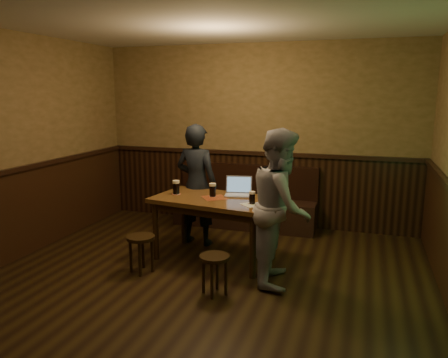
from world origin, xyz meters
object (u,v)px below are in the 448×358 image
bench (245,207)px  pint_right (252,198)px  laptop (238,190)px  pub_table (214,206)px  pint_mid (213,190)px  person_suit (197,185)px  pint_left (176,187)px  person_grey (281,206)px  stool_right (214,263)px  stool_left (141,243)px

bench → pint_right: bench is taller
bench → laptop: laptop is taller
pub_table → pint_mid: pint_mid is taller
person_suit → bench: bearing=-106.6°
pub_table → pint_left: 0.56m
bench → person_suit: person_suit is taller
pint_right → person_suit: person_suit is taller
pint_left → pint_mid: 0.49m
pint_mid → laptop: laptop is taller
bench → person_grey: person_grey is taller
stool_right → pint_right: pint_right is taller
pint_mid → bench: bearing=88.3°
pub_table → pint_mid: size_ratio=9.21×
bench → pub_table: bench is taller
pub_table → person_grey: bearing=-15.0°
stool_right → pub_table: bearing=109.2°
pub_table → pint_right: pint_right is taller
bench → person_grey: 2.10m
pint_right → laptop: (-0.27, 0.37, -0.01)m
bench → person_grey: size_ratio=1.29×
person_grey → laptop: bearing=40.7°
pub_table → laptop: laptop is taller
person_suit → laptop: bearing=166.3°
stool_right → laptop: laptop is taller
laptop → bench: bearing=90.5°
pub_table → stool_left: (-0.67, -0.66, -0.33)m
stool_right → pint_left: size_ratio=2.35×
stool_right → person_grey: bearing=43.8°
stool_right → laptop: bearing=94.1°
stool_left → bench: bearing=72.4°
pint_mid → person_suit: bearing=131.6°
stool_left → pub_table: bearing=44.8°
laptop → person_grey: bearing=-53.4°
pint_mid → laptop: size_ratio=0.46×
pint_mid → pint_right: pint_mid is taller
pint_mid → pint_right: 0.59m
stool_left → pint_right: bearing=23.6°
pint_left → pint_mid: pint_left is taller
person_grey → bench: bearing=19.7°
bench → stool_left: (-0.67, -2.11, 0.04)m
person_grey → stool_right: bearing=127.2°
pint_left → person_grey: person_grey is taller
pub_table → person_suit: (-0.42, 0.48, 0.14)m
pint_mid → laptop: bearing=32.2°
pub_table → person_grey: 0.99m
stool_left → pint_left: (0.14, 0.70, 0.53)m
pub_table → person_grey: (0.90, -0.38, 0.16)m
pint_mid → person_suit: (-0.38, 0.43, -0.05)m
bench → pint_right: 1.76m
pint_right → pub_table: bearing=164.2°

